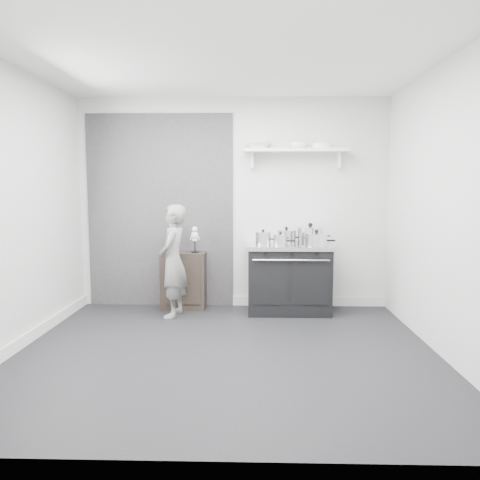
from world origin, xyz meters
The scene contains 16 objects.
ground centered at (0.00, 0.00, 0.00)m, with size 4.00×4.00×0.00m, color black.
room_shell centered at (-0.09, 0.15, 1.64)m, with size 4.02×3.62×2.71m.
wall_shelf centered at (0.80, 1.68, 2.01)m, with size 1.30×0.26×0.24m.
stove centered at (0.71, 1.48, 0.43)m, with size 1.07×0.67×0.86m.
side_cabinet centered at (-0.63, 1.61, 0.36)m, with size 0.56×0.33×0.73m, color black.
child centered at (-0.69, 1.22, 0.68)m, with size 0.49×0.32×1.35m, color slate.
pot_front_left centered at (0.39, 1.40, 0.94)m, with size 0.28×0.19×0.19m.
pot_back_left centered at (0.68, 1.58, 0.94)m, with size 0.33×0.25×0.21m.
pot_back_right centered at (0.98, 1.57, 0.96)m, with size 0.41×0.33×0.26m.
pot_front_right centered at (1.02, 1.28, 0.93)m, with size 0.36×0.28×0.20m.
pot_front_center centered at (0.59, 1.32, 0.92)m, with size 0.26×0.17×0.17m.
skeleton_full centered at (-0.76, 1.61, 0.97)m, with size 0.13×0.09×0.48m, color silver, non-canonical shape.
skeleton_torso centered at (-0.48, 1.61, 0.92)m, with size 0.11×0.07×0.38m, color silver, non-canonical shape.
bowl_large centered at (0.33, 1.67, 2.08)m, with size 0.33×0.33×0.08m, color white.
bowl_small centered at (0.83, 1.67, 2.07)m, with size 0.22×0.22×0.07m, color white.
plate_stack centered at (1.12, 1.67, 2.07)m, with size 0.25×0.25×0.06m, color white.
Camera 1 is at (0.26, -4.29, 1.54)m, focal length 35.00 mm.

